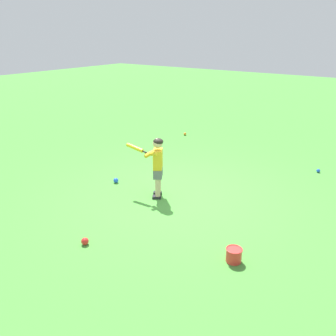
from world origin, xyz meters
name	(u,v)px	position (x,y,z in m)	size (l,w,h in m)	color
ground_plane	(179,197)	(0.00, 0.00, 0.00)	(40.00, 40.00, 0.00)	#479338
child_batter	(156,162)	(-0.35, -0.19, 0.65)	(0.78, 0.34, 1.08)	#232328
play_ball_near_batter	(185,134)	(-2.09, 3.41, 0.04)	(0.08, 0.08, 0.08)	orange
play_ball_midfield	(85,241)	(-0.23, -1.98, 0.05)	(0.10, 0.10, 0.10)	red
play_ball_center_lawn	(116,180)	(-1.35, -0.19, 0.05)	(0.10, 0.10, 0.10)	blue
play_ball_by_bucket	(318,171)	(1.72, 2.68, 0.04)	(0.08, 0.08, 0.08)	blue
toy_bucket	(234,255)	(1.61, -1.13, 0.10)	(0.22, 0.22, 0.19)	red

